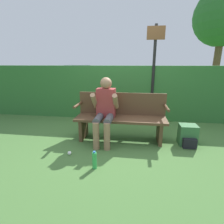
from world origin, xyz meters
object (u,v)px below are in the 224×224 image
object	(u,v)px
water_bottle	(95,160)
tree	(224,17)
backpack	(188,136)
person_seated	(105,108)
signpost	(154,68)
parked_car	(77,75)
park_bench	(121,116)

from	to	relation	value
water_bottle	tree	bearing A→B (deg)	58.33
backpack	person_seated	bearing A→B (deg)	-179.27
water_bottle	tree	size ratio (longest dim) A/B	0.06
person_seated	signpost	xyz separation A→B (m)	(0.95, 1.34, 0.69)
backpack	signpost	size ratio (longest dim) A/B	0.16
signpost	tree	xyz separation A→B (m)	(3.13, 4.32, 1.98)
water_bottle	parked_car	size ratio (longest dim) A/B	0.06
tree	signpost	bearing A→B (deg)	-125.98
park_bench	backpack	bearing A→B (deg)	-5.77
signpost	tree	size ratio (longest dim) A/B	0.50
water_bottle	signpost	distance (m)	2.75
parked_car	tree	bearing A→B (deg)	-134.59
park_bench	parked_car	size ratio (longest dim) A/B	0.38
park_bench	water_bottle	xyz separation A→B (m)	(-0.27, -1.09, -0.32)
person_seated	water_bottle	xyz separation A→B (m)	(0.01, -0.95, -0.53)
backpack	parked_car	xyz separation A→B (m)	(-5.10, 8.98, 0.46)
water_bottle	signpost	bearing A→B (deg)	67.67
park_bench	signpost	bearing A→B (deg)	60.72
park_bench	parked_car	distance (m)	9.67
backpack	signpost	xyz separation A→B (m)	(-0.56, 1.32, 1.16)
water_bottle	parked_car	distance (m)	10.59
person_seated	parked_car	bearing A→B (deg)	111.77
backpack	tree	size ratio (longest dim) A/B	0.08
signpost	person_seated	bearing A→B (deg)	-125.47
backpack	park_bench	bearing A→B (deg)	174.23
park_bench	tree	distance (m)	7.29
tree	person_seated	bearing A→B (deg)	-125.86
signpost	parked_car	world-z (taller)	signpost
water_bottle	parked_car	xyz separation A→B (m)	(-3.61, 9.94, 0.51)
signpost	water_bottle	bearing A→B (deg)	-112.33
person_seated	backpack	bearing A→B (deg)	0.73
person_seated	signpost	bearing A→B (deg)	54.53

